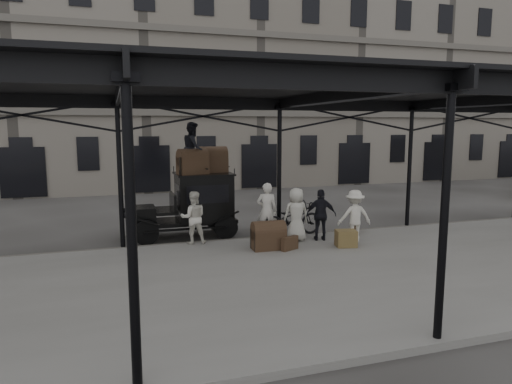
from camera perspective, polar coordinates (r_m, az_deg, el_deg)
ground at (r=13.53m, az=5.85°, el=-7.90°), size 120.00×120.00×0.00m
platform at (r=11.79m, az=9.77°, el=-10.06°), size 28.00×8.00×0.15m
canopy at (r=11.48m, az=9.68°, el=12.35°), size 22.50×9.00×4.74m
building_frontage at (r=30.54m, az=-7.91°, el=14.25°), size 64.00×8.00×14.00m
taxi at (r=15.64m, az=-7.69°, el=-1.22°), size 3.65×1.55×2.18m
porter_left at (r=14.75m, az=1.37°, el=-2.31°), size 0.77×0.65×1.81m
porter_midleft at (r=14.18m, az=-7.84°, el=-3.17°), size 0.85×0.69×1.63m
porter_centre at (r=14.40m, az=5.05°, el=-2.82°), size 0.83×0.54×1.69m
porter_official at (r=14.59m, az=8.13°, el=-2.85°), size 1.03×0.69×1.63m
porter_right at (r=14.61m, az=12.22°, el=-2.94°), size 1.15×0.79×1.64m
bicycle at (r=15.12m, az=4.54°, el=-3.38°), size 2.23×1.02×1.13m
porter_roof at (r=15.35m, az=-7.87°, el=5.48°), size 0.82×0.95×1.71m
steamer_trunk_roof_near at (r=15.22m, az=-7.93°, el=3.55°), size 1.06×0.79×0.70m
steamer_trunk_roof_far at (r=15.80m, az=-5.52°, el=3.82°), size 1.03×0.66×0.73m
steamer_trunk_platform at (r=13.51m, az=1.56°, el=-5.68°), size 0.97×0.61×0.70m
wicker_hamper at (r=14.07m, az=11.18°, el=-5.71°), size 0.68×0.56×0.50m
suitcase_upright at (r=16.07m, az=12.32°, el=-4.09°), size 0.34×0.62×0.45m
suitcase_flat at (r=13.47m, az=4.24°, el=-6.42°), size 0.61×0.39×0.40m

